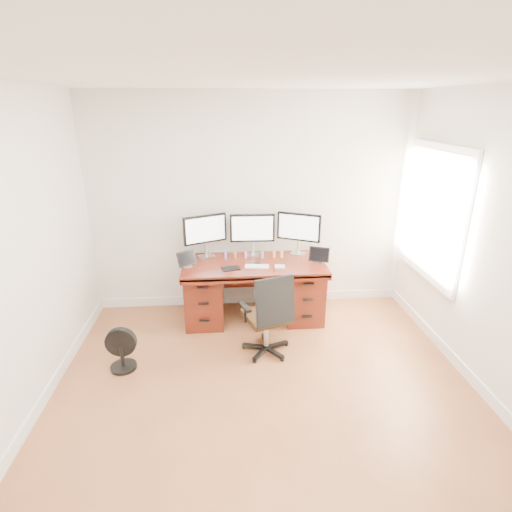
{
  "coord_description": "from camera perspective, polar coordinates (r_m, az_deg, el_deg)",
  "views": [
    {
      "loc": [
        -0.33,
        -2.64,
        2.51
      ],
      "look_at": [
        0.0,
        1.5,
        0.95
      ],
      "focal_mm": 28.0,
      "sensor_mm": 36.0,
      "label": 1
    }
  ],
  "objects": [
    {
      "name": "ground",
      "position": [
        3.66,
        2.02,
        -22.78
      ],
      "size": [
        4.5,
        4.5,
        0.0
      ],
      "primitive_type": "plane",
      "color": "#925A38",
      "rests_on": "ground"
    },
    {
      "name": "back_wall",
      "position": [
        5.03,
        -0.68,
        7.27
      ],
      "size": [
        4.0,
        0.1,
        2.7
      ],
      "primitive_type": "cube",
      "color": "white",
      "rests_on": "ground"
    },
    {
      "name": "desk",
      "position": [
        4.95,
        -0.3,
        -4.6
      ],
      "size": [
        1.7,
        0.8,
        0.75
      ],
      "color": "#531B10",
      "rests_on": "ground"
    },
    {
      "name": "office_chair",
      "position": [
        4.29,
        1.74,
        -10.23
      ],
      "size": [
        0.64,
        0.64,
        0.94
      ],
      "rotation": [
        0.0,
        0.0,
        0.34
      ],
      "color": "black",
      "rests_on": "ground"
    },
    {
      "name": "floor_fan",
      "position": [
        4.33,
        -18.67,
        -12.58
      ],
      "size": [
        0.31,
        0.26,
        0.45
      ],
      "rotation": [
        0.0,
        0.0,
        -0.02
      ],
      "color": "black",
      "rests_on": "ground"
    },
    {
      "name": "monitor_left",
      "position": [
        4.92,
        -7.28,
        3.61
      ],
      "size": [
        0.52,
        0.26,
        0.53
      ],
      "rotation": [
        0.0,
        0.0,
        0.42
      ],
      "color": "silver",
      "rests_on": "desk"
    },
    {
      "name": "monitor_center",
      "position": [
        4.93,
        -0.53,
        3.8
      ],
      "size": [
        0.55,
        0.14,
        0.53
      ],
      "rotation": [
        0.0,
        0.0,
        -0.02
      ],
      "color": "silver",
      "rests_on": "desk"
    },
    {
      "name": "monitor_right",
      "position": [
        5.0,
        6.13,
        3.93
      ],
      "size": [
        0.51,
        0.27,
        0.53
      ],
      "rotation": [
        0.0,
        0.0,
        -0.45
      ],
      "color": "silver",
      "rests_on": "desk"
    },
    {
      "name": "tablet_left",
      "position": [
        4.72,
        -9.87,
        -0.51
      ],
      "size": [
        0.23,
        0.2,
        0.19
      ],
      "rotation": [
        0.0,
        0.0,
        0.64
      ],
      "color": "silver",
      "rests_on": "desk"
    },
    {
      "name": "tablet_right",
      "position": [
        4.83,
        9.02,
        0.02
      ],
      "size": [
        0.25,
        0.15,
        0.19
      ],
      "rotation": [
        0.0,
        0.0,
        -0.36
      ],
      "color": "silver",
      "rests_on": "desk"
    },
    {
      "name": "keyboard",
      "position": [
        4.66,
        0.13,
        -1.5
      ],
      "size": [
        0.29,
        0.15,
        0.01
      ],
      "primitive_type": "cube",
      "rotation": [
        0.0,
        0.0,
        -0.12
      ],
      "color": "white",
      "rests_on": "desk"
    },
    {
      "name": "trackpad",
      "position": [
        4.67,
        3.43,
        -1.51
      ],
      "size": [
        0.13,
        0.13,
        0.01
      ],
      "primitive_type": "cube",
      "rotation": [
        0.0,
        0.0,
        -0.14
      ],
      "color": "silver",
      "rests_on": "desk"
    },
    {
      "name": "drawing_tablet",
      "position": [
        4.62,
        -3.61,
        -1.79
      ],
      "size": [
        0.23,
        0.17,
        0.01
      ],
      "primitive_type": "cube",
      "rotation": [
        0.0,
        0.0,
        0.23
      ],
      "color": "black",
      "rests_on": "desk"
    },
    {
      "name": "phone",
      "position": [
        4.77,
        -0.26,
        -1.01
      ],
      "size": [
        0.15,
        0.1,
        0.01
      ],
      "primitive_type": "cube",
      "rotation": [
        0.0,
        0.0,
        0.22
      ],
      "color": "black",
      "rests_on": "desk"
    },
    {
      "name": "figurine_purple",
      "position": [
        4.9,
        -4.36,
        0.08
      ],
      "size": [
        0.04,
        0.04,
        0.09
      ],
      "color": "#8563E4",
      "rests_on": "desk"
    },
    {
      "name": "figurine_brown",
      "position": [
        4.9,
        -3.02,
        0.12
      ],
      "size": [
        0.04,
        0.04,
        0.09
      ],
      "color": "brown",
      "rests_on": "desk"
    },
    {
      "name": "figurine_pink",
      "position": [
        4.9,
        -1.48,
        0.16
      ],
      "size": [
        0.04,
        0.04,
        0.09
      ],
      "color": "pink",
      "rests_on": "desk"
    },
    {
      "name": "figurine_blue",
      "position": [
        4.92,
        0.91,
        0.23
      ],
      "size": [
        0.04,
        0.04,
        0.09
      ],
      "color": "#6085E0",
      "rests_on": "desk"
    },
    {
      "name": "figurine_orange",
      "position": [
        4.93,
        2.61,
        0.27
      ],
      "size": [
        0.04,
        0.04,
        0.09
      ],
      "color": "orange",
      "rests_on": "desk"
    },
    {
      "name": "figurine_yellow",
      "position": [
        4.94,
        3.67,
        0.3
      ],
      "size": [
        0.04,
        0.04,
        0.09
      ],
      "color": "#D5C25A",
      "rests_on": "desk"
    }
  ]
}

